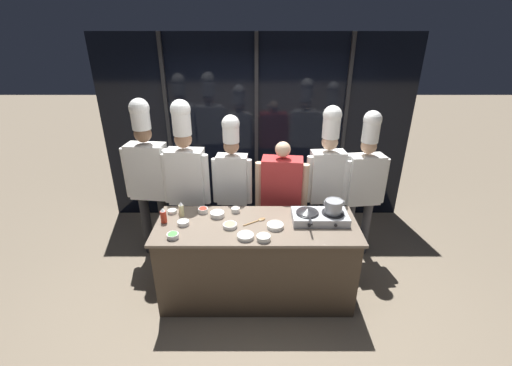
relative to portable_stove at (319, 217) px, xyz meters
name	(u,v)px	position (x,y,z in m)	size (l,w,h in m)	color
ground_plane	(256,293)	(-0.66, -0.07, -0.96)	(24.00, 24.00, 0.00)	#7F705B
window_wall_back	(256,132)	(-0.66, 1.77, 0.39)	(4.47, 0.09, 2.70)	black
demo_counter	(256,260)	(-0.66, -0.07, -0.50)	(2.09, 0.76, 0.91)	#4C3D2D
portable_stove	(319,217)	(0.00, 0.00, 0.00)	(0.57, 0.33, 0.10)	#B2B5BA
frying_pan	(307,211)	(-0.13, 0.00, 0.07)	(0.24, 0.41, 0.04)	#232326
stock_pot	(333,206)	(0.13, 0.00, 0.13)	(0.21, 0.18, 0.14)	#93969B
squeeze_bottle_chili	(163,216)	(-1.62, -0.03, 0.03)	(0.06, 0.06, 0.17)	red
squeeze_bottle_oil	(181,209)	(-1.46, 0.10, 0.03)	(0.05, 0.05, 0.17)	beige
prep_bowl_rice	(217,214)	(-1.08, 0.09, -0.02)	(0.15, 0.15, 0.05)	white
prep_bowl_chili_flakes	(202,210)	(-1.24, 0.17, -0.02)	(0.11, 0.11, 0.05)	white
prep_bowl_scallions	(172,236)	(-1.46, -0.32, -0.02)	(0.12, 0.12, 0.05)	white
prep_bowl_noodles	(263,237)	(-0.59, -0.35, -0.02)	(0.14, 0.14, 0.05)	white
prep_bowl_bean_sprouts	(183,223)	(-1.41, -0.08, -0.02)	(0.12, 0.12, 0.04)	white
prep_bowl_garlic	(245,236)	(-0.76, -0.32, -0.02)	(0.17, 0.17, 0.04)	white
prep_bowl_chicken	(235,210)	(-0.89, 0.18, -0.02)	(0.09, 0.09, 0.05)	white
prep_bowl_ginger	(275,225)	(-0.47, -0.13, -0.02)	(0.17, 0.17, 0.04)	white
prep_bowl_mushrooms	(229,225)	(-0.93, -0.13, -0.02)	(0.15, 0.15, 0.04)	white
prep_bowl_onion	(172,211)	(-1.58, 0.16, -0.03)	(0.10, 0.10, 0.04)	white
serving_spoon_slotted	(258,220)	(-0.63, 0.00, -0.04)	(0.24, 0.17, 0.02)	olive
chef_head	(147,170)	(-1.96, 0.71, 0.23)	(0.58, 0.28, 2.05)	#232326
chef_sous	(186,173)	(-1.48, 0.60, 0.23)	(0.56, 0.25, 2.05)	#232326
chef_line	(232,176)	(-0.95, 0.70, 0.15)	(0.48, 0.22, 1.86)	#4C4C51
person_guest	(281,192)	(-0.36, 0.63, -0.02)	(0.62, 0.30, 1.57)	#232326
chef_pastry	(326,173)	(0.19, 0.70, 0.19)	(0.53, 0.24, 1.97)	#232326
chef_apprentice	(364,178)	(0.64, 0.69, 0.13)	(0.55, 0.27, 1.91)	#4C4C51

